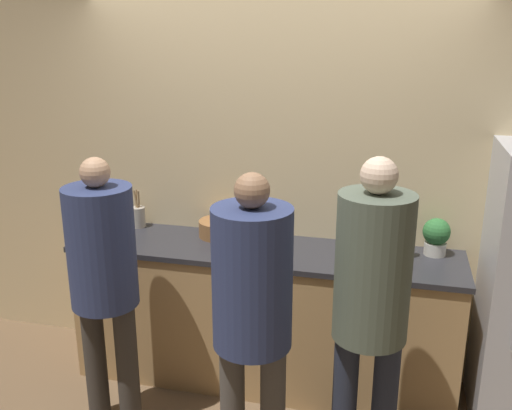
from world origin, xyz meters
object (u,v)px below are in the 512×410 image
Objects in this scene: cup_white at (275,253)px; potted_plant at (436,236)px; fruit_bowl at (220,228)px; person_left at (103,269)px; bottle_clear at (258,228)px; person_center at (252,303)px; bottle_dark at (409,244)px; person_right at (371,296)px; utensil_crock at (138,216)px.

potted_plant is (0.95, 0.31, 0.09)m from cup_white.
potted_plant is (1.40, 0.01, 0.07)m from fruit_bowl.
bottle_clear is (0.71, 0.78, 0.04)m from person_left.
person_center is 0.74m from cup_white.
potted_plant is (0.16, 0.08, 0.04)m from bottle_dark.
fruit_bowl is at bearing 61.35° from person_left.
cup_white is at bearing -161.83° from potted_plant.
person_center is at bearing -164.51° from person_right.
utensil_crock is 1.86m from bottle_dark.
person_center reaches higher than fruit_bowl.
person_center reaches higher than potted_plant.
bottle_dark is (0.74, 0.98, 0.01)m from person_center.
bottle_clear is (-0.23, 1.03, 0.02)m from person_center.
utensil_crock reaches higher than fruit_bowl.
person_left is at bearing 176.58° from person_right.
person_center is at bearing -130.56° from potted_plant.
bottle_clear is at bearing -3.64° from utensil_crock.
bottle_clear is at bearing -3.90° from fruit_bowl.
person_left is 1.06m from bottle_clear.
utensil_crock is 1.12m from cup_white.
potted_plant reaches higher than fruit_bowl.
person_center is 1.23m from bottle_dark.
person_right is 6.50× the size of utensil_crock.
person_right reaches higher than fruit_bowl.
person_right reaches higher than bottle_clear.
bottle_dark is 0.88× the size of potted_plant.
bottle_dark is 0.83m from cup_white.
fruit_bowl is at bearing 139.87° from person_right.
potted_plant reaches higher than bottle_clear.
person_right reaches higher than person_left.
person_right is 7.85× the size of bottle_clear.
fruit_bowl is 0.62m from utensil_crock.
person_center is 18.63× the size of cup_white.
utensil_crock is 2.02m from potted_plant.
potted_plant is at bearing 25.78° from bottle_dark.
fruit_bowl is (0.44, 0.80, 0.01)m from person_left.
bottle_clear reaches higher than bottle_dark.
person_center is 0.96× the size of person_right.
bottle_clear is 0.95× the size of potted_plant.
person_center is 8.14× the size of bottle_dark.
utensil_crock is at bearing 176.48° from fruit_bowl.
bottle_clear reaches higher than fruit_bowl.
utensil_crock is 0.89m from bottle_clear.
bottle_dark reaches higher than cup_white.
potted_plant is (0.90, 1.05, 0.05)m from person_center.
person_right is (0.56, 0.15, 0.03)m from person_center.
utensil_crock is at bearing 179.18° from potted_plant.
bottle_clear is 1.13m from potted_plant.
person_center reaches higher than cup_white.
person_right reaches higher than potted_plant.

